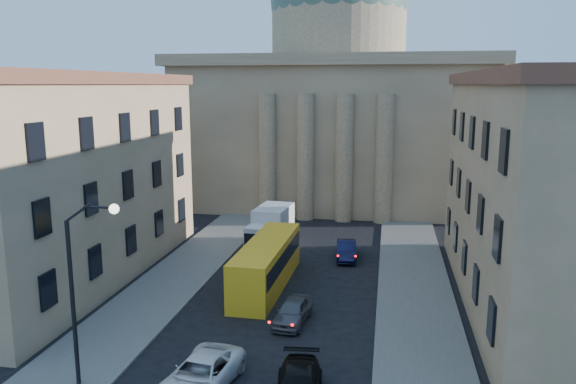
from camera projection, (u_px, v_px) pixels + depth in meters
sidewalk_left at (148, 303)px, 36.08m from camera, size 5.00×60.00×0.15m
sidewalk_right at (419, 322)px, 33.13m from camera, size 5.00×60.00×0.15m
church at (337, 101)px, 68.60m from camera, size 68.02×28.76×36.60m
building_left at (55, 177)px, 40.04m from camera, size 11.60×26.60×14.70m
building_right at (564, 192)px, 34.13m from camera, size 11.60×26.60×14.70m
street_lamp at (82, 279)px, 25.17m from camera, size 2.62×0.44×8.83m
car_left_mid at (201, 375)px, 25.77m from camera, size 3.28×5.85×1.55m
car_right_far at (293, 311)px, 33.12m from camera, size 2.11×4.36×1.44m
car_right_distant at (346, 250)px, 45.31m from camera, size 1.93×4.55×1.46m
city_bus at (267, 262)px, 39.02m from camera, size 2.89×11.37×3.19m
box_truck at (270, 230)px, 47.72m from camera, size 3.11×6.68×3.56m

